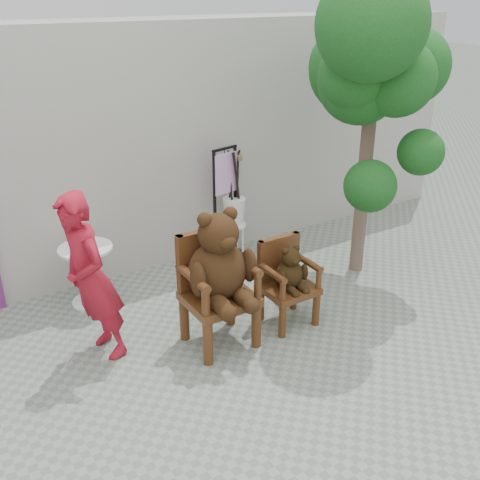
{
  "coord_description": "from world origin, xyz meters",
  "views": [
    {
      "loc": [
        -3.05,
        -3.56,
        3.32
      ],
      "look_at": [
        -0.26,
        0.93,
        0.95
      ],
      "focal_mm": 42.0,
      "sensor_mm": 36.0,
      "label": 1
    }
  ],
  "objects_px": {
    "stool_bucket": "(234,211)",
    "chair_small": "(287,275)",
    "person": "(91,278)",
    "display_stand": "(226,217)",
    "chair_big": "(218,271)",
    "cafe_table": "(88,268)",
    "tree": "(373,65)"
  },
  "relations": [
    {
      "from": "person",
      "to": "stool_bucket",
      "type": "height_order",
      "value": "person"
    },
    {
      "from": "cafe_table",
      "to": "tree",
      "type": "bearing_deg",
      "value": -19.3
    },
    {
      "from": "chair_big",
      "to": "person",
      "type": "relative_size",
      "value": 0.85
    },
    {
      "from": "person",
      "to": "tree",
      "type": "xyz_separation_m",
      "value": [
        3.33,
        -0.03,
        1.71
      ]
    },
    {
      "from": "person",
      "to": "display_stand",
      "type": "height_order",
      "value": "person"
    },
    {
      "from": "stool_bucket",
      "to": "person",
      "type": "bearing_deg",
      "value": -151.66
    },
    {
      "from": "cafe_table",
      "to": "tree",
      "type": "relative_size",
      "value": 0.2
    },
    {
      "from": "chair_big",
      "to": "display_stand",
      "type": "distance_m",
      "value": 2.01
    },
    {
      "from": "person",
      "to": "stool_bucket",
      "type": "distance_m",
      "value": 2.66
    },
    {
      "from": "stool_bucket",
      "to": "chair_small",
      "type": "bearing_deg",
      "value": -102.67
    },
    {
      "from": "person",
      "to": "display_stand",
      "type": "bearing_deg",
      "value": 109.84
    },
    {
      "from": "chair_small",
      "to": "person",
      "type": "relative_size",
      "value": 0.54
    },
    {
      "from": "person",
      "to": "tree",
      "type": "bearing_deg",
      "value": 79.5
    },
    {
      "from": "display_stand",
      "to": "stool_bucket",
      "type": "height_order",
      "value": "display_stand"
    },
    {
      "from": "person",
      "to": "display_stand",
      "type": "distance_m",
      "value": 2.54
    },
    {
      "from": "chair_big",
      "to": "person",
      "type": "distance_m",
      "value": 1.2
    },
    {
      "from": "chair_big",
      "to": "cafe_table",
      "type": "xyz_separation_m",
      "value": [
        -0.86,
        1.47,
        -0.38
      ]
    },
    {
      "from": "chair_big",
      "to": "tree",
      "type": "relative_size",
      "value": 0.41
    },
    {
      "from": "person",
      "to": "stool_bucket",
      "type": "relative_size",
      "value": 1.18
    },
    {
      "from": "chair_big",
      "to": "chair_small",
      "type": "bearing_deg",
      "value": -2.19
    },
    {
      "from": "chair_big",
      "to": "tree",
      "type": "xyz_separation_m",
      "value": [
        2.2,
        0.39,
        1.75
      ]
    },
    {
      "from": "chair_small",
      "to": "display_stand",
      "type": "xyz_separation_m",
      "value": [
        0.25,
        1.71,
        0.03
      ]
    },
    {
      "from": "cafe_table",
      "to": "stool_bucket",
      "type": "height_order",
      "value": "stool_bucket"
    },
    {
      "from": "person",
      "to": "cafe_table",
      "type": "relative_size",
      "value": 2.44
    },
    {
      "from": "chair_big",
      "to": "chair_small",
      "type": "xyz_separation_m",
      "value": [
        0.82,
        -0.03,
        -0.26
      ]
    },
    {
      "from": "cafe_table",
      "to": "display_stand",
      "type": "height_order",
      "value": "display_stand"
    },
    {
      "from": "tree",
      "to": "cafe_table",
      "type": "bearing_deg",
      "value": 160.7
    },
    {
      "from": "stool_bucket",
      "to": "display_stand",
      "type": "bearing_deg",
      "value": -179.16
    },
    {
      "from": "display_stand",
      "to": "cafe_table",
      "type": "bearing_deg",
      "value": 174.03
    },
    {
      "from": "chair_big",
      "to": "stool_bucket",
      "type": "height_order",
      "value": "same"
    },
    {
      "from": "chair_big",
      "to": "chair_small",
      "type": "height_order",
      "value": "chair_big"
    },
    {
      "from": "display_stand",
      "to": "chair_big",
      "type": "bearing_deg",
      "value": -134.76
    }
  ]
}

